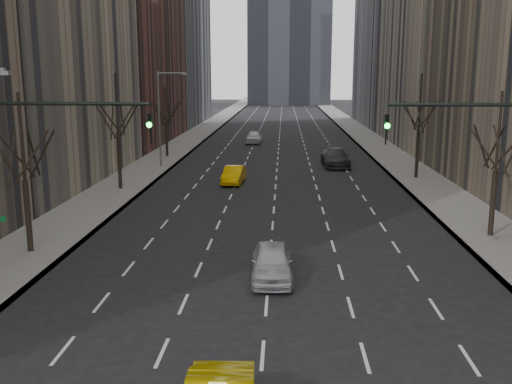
# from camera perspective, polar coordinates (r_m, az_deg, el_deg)

# --- Properties ---
(sidewalk_left) EXTENTS (4.50, 320.00, 0.15)m
(sidewalk_left) POSITION_cam_1_polar(r_m,az_deg,el_deg) (80.28, -6.48, 5.34)
(sidewalk_left) COLOR slate
(sidewalk_left) RESTS_ON ground
(sidewalk_right) EXTENTS (4.50, 320.00, 0.15)m
(sidewalk_right) POSITION_cam_1_polar(r_m,az_deg,el_deg) (80.10, 11.17, 5.18)
(sidewalk_right) COLOR slate
(sidewalk_right) RESTS_ON ground
(tree_lw_b) EXTENTS (3.36, 3.50, 7.82)m
(tree_lw_b) POSITION_cam_1_polar(r_m,az_deg,el_deg) (30.02, -22.10, 1.06)
(tree_lw_b) COLOR black
(tree_lw_b) RESTS_ON ground
(tree_lw_c) EXTENTS (3.36, 3.50, 8.74)m
(tree_lw_c) POSITION_cam_1_polar(r_m,az_deg,el_deg) (44.84, -13.62, 5.24)
(tree_lw_c) COLOR black
(tree_lw_c) RESTS_ON ground
(tree_lw_d) EXTENTS (3.36, 3.50, 7.36)m
(tree_lw_d) POSITION_cam_1_polar(r_m,az_deg,el_deg) (62.28, -8.97, 6.69)
(tree_lw_d) COLOR black
(tree_lw_d) RESTS_ON ground
(tree_rw_b) EXTENTS (3.36, 3.50, 7.82)m
(tree_rw_b) POSITION_cam_1_polar(r_m,az_deg,el_deg) (33.20, 22.83, 1.94)
(tree_rw_b) COLOR black
(tree_rw_b) RESTS_ON ground
(tree_rw_c) EXTENTS (3.36, 3.50, 8.74)m
(tree_rw_c) POSITION_cam_1_polar(r_m,az_deg,el_deg) (50.31, 15.94, 5.78)
(tree_rw_c) COLOR black
(tree_rw_c) RESTS_ON ground
(traffic_mast_left) EXTENTS (6.69, 0.39, 8.00)m
(traffic_mast_left) POSITION_cam_1_polar(r_m,az_deg,el_deg) (23.16, -22.06, 2.59)
(traffic_mast_left) COLOR black
(traffic_mast_left) RESTS_ON ground
(streetlight_far) EXTENTS (2.83, 0.22, 9.00)m
(streetlight_far) POSITION_cam_1_polar(r_m,az_deg,el_deg) (55.06, -9.32, 8.19)
(streetlight_far) COLOR slate
(streetlight_far) RESTS_ON ground
(silver_sedan_ahead) EXTENTS (1.91, 4.47, 1.51)m
(silver_sedan_ahead) POSITION_cam_1_polar(r_m,az_deg,el_deg) (25.09, 1.60, -7.04)
(silver_sedan_ahead) COLOR #A5A7AD
(silver_sedan_ahead) RESTS_ON ground
(far_taxi) EXTENTS (1.81, 4.41, 1.42)m
(far_taxi) POSITION_cam_1_polar(r_m,az_deg,el_deg) (46.89, -2.23, 1.72)
(far_taxi) COLOR #EEAE05
(far_taxi) RESTS_ON ground
(far_suv_grey) EXTENTS (2.70, 6.17, 1.77)m
(far_suv_grey) POSITION_cam_1_polar(r_m,az_deg,el_deg) (56.32, 7.92, 3.47)
(far_suv_grey) COLOR #2D2C31
(far_suv_grey) RESTS_ON ground
(far_car_white) EXTENTS (2.03, 4.83, 1.63)m
(far_car_white) POSITION_cam_1_polar(r_m,az_deg,el_deg) (74.62, -0.20, 5.51)
(far_car_white) COLOR silver
(far_car_white) RESTS_ON ground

